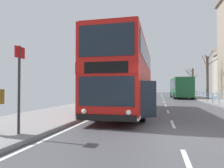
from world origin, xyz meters
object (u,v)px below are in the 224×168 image
background_bus_far_lane (181,87)px  double_decker_bus_main (128,78)px  bus_stop_sign_near (19,80)px  bare_tree_far_02 (193,81)px  bare_tree_far_00 (207,76)px

background_bus_far_lane → double_decker_bus_main: bearing=-104.6°
bus_stop_sign_near → background_bus_far_lane: bearing=74.7°
double_decker_bus_main → bare_tree_far_02: (8.62, 30.62, 0.75)m
double_decker_bus_main → bare_tree_far_00: size_ratio=1.76×
bus_stop_sign_near → bare_tree_far_00: size_ratio=0.43×
double_decker_bus_main → bus_stop_sign_near: 7.81m
bus_stop_sign_near → bare_tree_far_00: (10.52, 23.32, 1.36)m
bus_stop_sign_near → bare_tree_far_02: bearing=74.0°
double_decker_bus_main → bus_stop_sign_near: double_decker_bus_main is taller
bus_stop_sign_near → double_decker_bus_main: bearing=72.7°
background_bus_far_lane → bare_tree_far_00: size_ratio=1.49×
double_decker_bus_main → bare_tree_far_00: bearing=62.7°
bare_tree_far_02 → bare_tree_far_00: bearing=-91.6°
double_decker_bus_main → bare_tree_far_02: bare_tree_far_02 is taller
double_decker_bus_main → bare_tree_far_00: 17.90m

